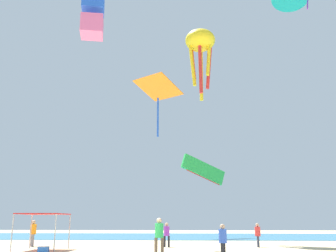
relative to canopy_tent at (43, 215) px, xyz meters
name	(u,v)px	position (x,y,z in m)	size (l,w,h in m)	color
ocean_strip	(168,236)	(6.53, 21.98, -2.04)	(110.00, 19.93, 0.03)	teal
canopy_tent	(43,215)	(0.00, 0.00, 0.00)	(2.65, 2.76, 2.18)	#B2B2B7
person_near_tent	(159,233)	(7.52, -2.91, -0.95)	(0.50, 0.45, 1.88)	brown
person_leftmost	(223,238)	(10.70, -5.34, -1.13)	(0.38, 0.40, 1.59)	black
person_central	(33,231)	(-1.87, 3.15, -1.01)	(0.42, 0.42, 1.79)	slate
person_rightmost	(167,233)	(7.54, 3.01, -1.11)	(0.43, 0.38, 1.61)	black
person_far_shore	(258,233)	(13.74, 3.25, -1.13)	(0.38, 0.42, 1.58)	#33384C
cooler_box	(43,249)	(0.92, -2.02, -1.88)	(0.57, 0.37, 0.35)	blue
kite_diamond_orange	(158,90)	(6.93, 2.48, 9.02)	(3.76, 3.72, 4.22)	orange
kite_box_blue	(93,15)	(2.54, -0.29, 13.69)	(1.79, 1.82, 3.23)	blue
kite_octopus_yellow	(200,44)	(10.36, 10.57, 16.59)	(4.07, 4.07, 6.92)	yellow
kite_parafoil_green	(203,170)	(10.60, 17.31, 5.02)	(4.85, 2.87, 3.24)	green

